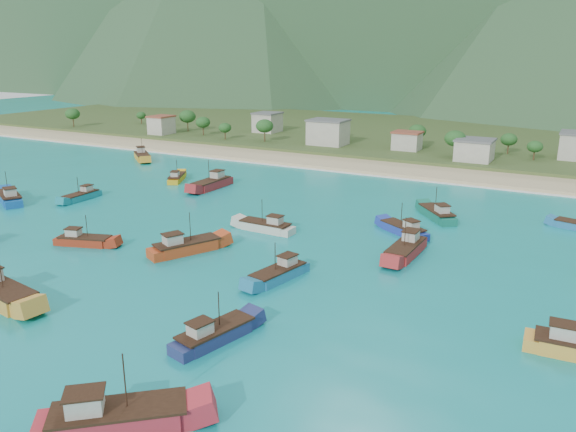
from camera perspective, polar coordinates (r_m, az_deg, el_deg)
The scene contains 21 objects.
ground at distance 84.86m, azimuth -7.86°, elevation -4.65°, with size 600.00×600.00×0.00m, color #0C7C86.
beach at distance 153.15m, azimuth 9.89°, elevation 4.75°, with size 400.00×18.00×1.20m, color beige.
land at distance 211.06m, azimuth 15.34°, elevation 7.56°, with size 400.00×110.00×2.40m, color #385123.
surf_line at distance 144.36m, azimuth 8.65°, elevation 4.10°, with size 400.00×2.50×0.08m, color white.
village at distance 173.10m, azimuth 15.03°, elevation 7.36°, with size 206.23×31.06×7.49m.
vegetation at distance 175.06m, azimuth 12.37°, elevation 7.77°, with size 274.66×25.46×8.96m.
boat_0 at distance 109.17m, azimuth 14.88°, elevation 0.15°, with size 9.21×10.20×6.29m.
boat_1 at distance 130.37m, azimuth -26.44°, elevation 1.62°, with size 11.91×8.43×6.88m.
boat_3 at distance 139.15m, azimuth -11.23°, elevation 3.76°, with size 6.62×9.48×5.46m.
boat_4 at distance 130.36m, azimuth -7.74°, elevation 3.23°, with size 3.67×12.18×7.18m.
boat_5 at distance 127.06m, azimuth -20.23°, elevation 1.86°, with size 3.20×9.32×5.43m.
boat_6 at distance 77.76m, azimuth -0.92°, elevation -5.95°, with size 4.89×10.41×5.92m.
boat_7 at distance 98.56m, azimuth 11.67°, elevation -1.43°, with size 9.87×7.67×5.81m.
boat_10 at distance 62.53m, azimuth -7.50°, elevation -11.95°, with size 5.35×10.57×6.00m.
boat_11 at distance 168.99m, azimuth -14.59°, elevation 5.84°, with size 11.08×10.02×6.84m.
boat_14 at distance 96.95m, azimuth -20.00°, elevation -2.44°, with size 9.71×5.55×5.50m.
boat_18 at distance 98.16m, azimuth -2.24°, elevation -1.14°, with size 10.29×3.32×6.03m.
boat_19 at distance 79.73m, azimuth -27.19°, elevation -7.05°, with size 13.30×5.71×7.61m.
boat_21 at distance 89.06m, azimuth -10.33°, elevation -3.16°, with size 8.11×11.83×6.80m.
boat_22 at distance 51.41m, azimuth -17.06°, elevation -19.15°, with size 11.89×10.85×7.36m.
boat_24 at distance 88.41m, azimuth 11.89°, elevation -3.41°, with size 3.66×11.46×6.72m.
Camera 1 is at (47.65, -63.38, 30.22)m, focal length 35.00 mm.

